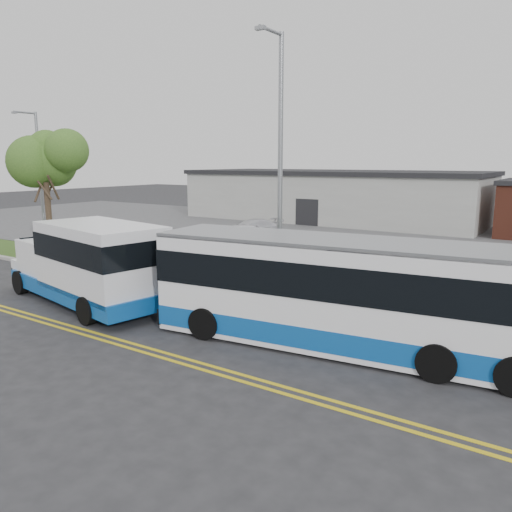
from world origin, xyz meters
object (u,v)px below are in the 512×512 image
Objects in this scene: shuttle_bus at (91,262)px; pedestrian at (160,249)px; parked_car_a at (243,237)px; parked_car_b at (252,228)px; streetlight_near at (279,159)px; transit_bus at (346,294)px; tree_west at (45,162)px; streetlight_far at (39,172)px.

shuttle_bus reaches higher than pedestrian.
parked_car_a is 4.05m from parked_car_b.
shuttle_bus is at bearing -137.06° from streetlight_near.
transit_bus is 20.08m from parked_car_b.
tree_west is 11.76m from shuttle_bus.
streetlight_near is at bearing 133.75° from transit_bus.
streetlight_near is at bearing 53.53° from shuttle_bus.
transit_bus is (23.26, -6.16, -2.93)m from streetlight_far.
streetlight_far reaches higher than pedestrian.
shuttle_bus reaches higher than parked_car_b.
transit_bus is 2.92× the size of parked_car_a.
pedestrian reaches higher than parked_car_a.
transit_bus is 5.88× the size of pedestrian.
pedestrian is at bearing 173.40° from streetlight_near.
streetlight_near is at bearing -67.76° from parked_car_a.
pedestrian is 7.12m from parked_car_a.
pedestrian is 10.91m from parked_car_b.
transit_bus reaches higher than parked_car_a.
parked_car_a is (-7.21, 7.93, -4.50)m from streetlight_near.
transit_bus is at bearing -64.87° from parked_car_a.
parked_car_b is (-2.04, 10.72, -0.35)m from pedestrian.
transit_bus is 16.19m from parked_car_a.
transit_bus reaches higher than pedestrian.
transit_bus is at bearing -39.22° from streetlight_near.
streetlight_near reaches higher than transit_bus.
streetlight_far is at bearing -108.58° from parked_car_b.
streetlight_far is 12.59m from pedestrian.
streetlight_near is 7.74m from shuttle_bus.
shuttle_bus is 1.95× the size of parked_car_b.
streetlight_far is 16.06m from shuttle_bus.
parked_car_a is (7.79, 7.45, -4.39)m from tree_west.
shuttle_bus is (-5.02, -4.67, -3.61)m from streetlight_near.
tree_west is 8.96m from pedestrian.
streetlight_far is (-19.00, 2.69, -0.76)m from streetlight_near.
streetlight_far is (-4.00, 2.22, -0.65)m from tree_west.
streetlight_far is at bearing 171.95° from streetlight_near.
tree_west is at bearing -156.31° from parked_car_a.
pedestrian is at bearing -108.59° from parked_car_a.
streetlight_near is at bearing 161.39° from pedestrian.
pedestrian is 0.45× the size of parked_car_b.
tree_west is 0.61× the size of transit_bus.
tree_west reaches higher than shuttle_bus.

